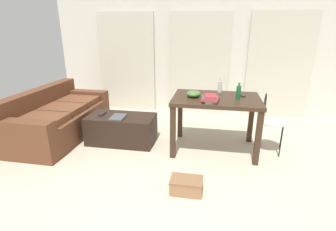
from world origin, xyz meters
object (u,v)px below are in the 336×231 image
(bottle_far, at_px, (239,92))
(magazine, at_px, (118,117))
(tv_remote_on_table, at_px, (242,95))
(wire_chair, at_px, (269,116))
(scissors, at_px, (213,95))
(shoebox, at_px, (186,185))
(couch, at_px, (58,118))
(bottle_near, at_px, (220,86))
(coffee_table, at_px, (122,129))
(bowl, at_px, (194,94))
(tv_remote_primary, at_px, (102,114))
(craft_table, at_px, (216,105))
(book_stack, at_px, (210,98))

(bottle_far, distance_m, magazine, 1.76)
(tv_remote_on_table, bearing_deg, wire_chair, -22.50)
(scissors, distance_m, shoebox, 1.45)
(couch, relative_size, bottle_near, 8.71)
(bottle_near, relative_size, bottle_far, 0.99)
(coffee_table, height_order, bowl, bowl)
(bowl, bearing_deg, tv_remote_primary, 178.21)
(wire_chair, xyz_separation_m, bottle_far, (-0.45, -0.12, 0.36))
(coffee_table, bearing_deg, craft_table, 0.55)
(bottle_near, bearing_deg, tv_remote_primary, -170.03)
(coffee_table, bearing_deg, tv_remote_on_table, 5.16)
(magazine, bearing_deg, bottle_far, 0.93)
(bottle_far, xyz_separation_m, tv_remote_on_table, (0.07, 0.18, -0.08))
(tv_remote_primary, distance_m, shoebox, 1.86)
(tv_remote_on_table, bearing_deg, shoebox, -130.82)
(bowl, distance_m, tv_remote_primary, 1.45)
(wire_chair, relative_size, tv_remote_primary, 4.78)
(bottle_far, bearing_deg, tv_remote_on_table, 68.89)
(bottle_far, bearing_deg, couch, 178.20)
(book_stack, relative_size, magazine, 1.03)
(wire_chair, relative_size, tv_remote_on_table, 5.46)
(book_stack, relative_size, shoebox, 0.86)
(bottle_near, xyz_separation_m, tv_remote_primary, (-1.76, -0.31, -0.43))
(couch, relative_size, shoebox, 5.41)
(book_stack, height_order, magazine, book_stack)
(craft_table, xyz_separation_m, book_stack, (-0.08, -0.21, 0.15))
(book_stack, xyz_separation_m, shoebox, (-0.19, -0.91, -0.74))
(craft_table, xyz_separation_m, magazine, (-1.42, -0.10, -0.23))
(couch, bearing_deg, book_stack, -6.26)
(wire_chair, height_order, book_stack, book_stack)
(wire_chair, height_order, shoebox, wire_chair)
(scissors, xyz_separation_m, shoebox, (-0.22, -1.25, -0.71))
(coffee_table, bearing_deg, couch, 176.46)
(couch, bearing_deg, shoebox, -27.69)
(wire_chair, distance_m, magazine, 2.17)
(wire_chair, height_order, bottle_near, bottle_near)
(wire_chair, distance_m, tv_remote_primary, 2.46)
(wire_chair, distance_m, bottle_near, 0.81)
(wire_chair, xyz_separation_m, tv_remote_on_table, (-0.38, 0.05, 0.27))
(bottle_far, bearing_deg, scissors, 155.41)
(wire_chair, distance_m, bottle_far, 0.59)
(scissors, height_order, magazine, scissors)
(book_stack, bearing_deg, coffee_table, 171.49)
(tv_remote_on_table, bearing_deg, coffee_table, 170.78)
(magazine, bearing_deg, scissors, 7.92)
(couch, xyz_separation_m, tv_remote_primary, (0.81, -0.05, 0.14))
(bottle_near, bearing_deg, coffee_table, -167.47)
(bottle_near, height_order, magazine, bottle_near)
(book_stack, xyz_separation_m, tv_remote_on_table, (0.44, 0.36, -0.03))
(wire_chair, bearing_deg, magazine, -174.91)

